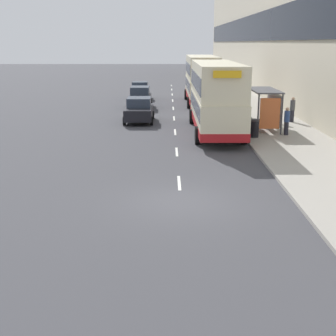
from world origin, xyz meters
TOP-DOWN VIEW (x-y plane):
  - ground_plane at (0.00, 0.00)m, footprint 220.00×220.00m
  - pavement at (6.50, 38.50)m, footprint 5.00×93.00m
  - terrace_facade at (10.49, 38.50)m, footprint 3.10×93.00m
  - lane_mark_0 at (0.00, 2.29)m, footprint 0.12×2.00m
  - lane_mark_1 at (0.00, 7.80)m, footprint 0.12×2.00m
  - lane_mark_2 at (0.00, 13.32)m, footprint 0.12×2.00m
  - lane_mark_3 at (0.00, 18.83)m, footprint 0.12×2.00m
  - lane_mark_4 at (0.00, 24.34)m, footprint 0.12×2.00m
  - lane_mark_5 at (0.00, 29.86)m, footprint 0.12×2.00m
  - lane_mark_6 at (0.00, 35.37)m, footprint 0.12×2.00m
  - lane_mark_7 at (0.00, 40.88)m, footprint 0.12×2.00m
  - lane_mark_8 at (0.00, 46.40)m, footprint 0.12×2.00m
  - bus_shelter at (5.77, 13.51)m, footprint 1.60×4.20m
  - double_decker_bus_near at (2.47, 13.05)m, footprint 2.85×10.67m
  - double_decker_bus_ahead at (2.61, 27.42)m, footprint 2.85×10.20m
  - car_0 at (-2.50, 17.24)m, footprint 2.05×4.16m
  - car_1 at (-3.22, 31.04)m, footprint 1.91×3.85m
  - car_2 at (-2.84, 24.43)m, footprint 1.95×4.50m
  - pedestrian_at_shelter at (8.12, 16.41)m, footprint 0.34×0.34m
  - pedestrian_1 at (6.58, 11.73)m, footprint 0.33×0.33m
  - pedestrian_2 at (6.81, 16.19)m, footprint 0.36×0.36m
  - litter_bin at (4.55, 11.02)m, footprint 0.55×0.55m

SIDE VIEW (x-z plane):
  - ground_plane at x=0.00m, z-range 0.00..0.00m
  - lane_mark_0 at x=0.00m, z-range 0.00..0.01m
  - lane_mark_1 at x=0.00m, z-range 0.00..0.01m
  - lane_mark_2 at x=0.00m, z-range 0.00..0.01m
  - lane_mark_3 at x=0.00m, z-range 0.00..0.01m
  - lane_mark_4 at x=0.00m, z-range 0.00..0.01m
  - lane_mark_5 at x=0.00m, z-range 0.00..0.01m
  - lane_mark_6 at x=0.00m, z-range 0.00..0.01m
  - lane_mark_7 at x=0.00m, z-range 0.00..0.01m
  - lane_mark_8 at x=0.00m, z-range 0.00..0.01m
  - pavement at x=6.50m, z-range 0.00..0.14m
  - litter_bin at x=4.55m, z-range 0.14..1.19m
  - car_1 at x=-3.22m, z-range -0.01..1.70m
  - car_0 at x=-2.50m, z-range -0.01..1.71m
  - car_2 at x=-2.84m, z-range -0.02..1.81m
  - pedestrian_1 at x=6.58m, z-range 0.16..1.80m
  - pedestrian_at_shelter at x=8.12m, z-range 0.16..1.88m
  - pedestrian_2 at x=6.81m, z-range 0.16..1.96m
  - bus_shelter at x=5.77m, z-range 0.64..3.12m
  - double_decker_bus_ahead at x=2.61m, z-range 0.13..4.43m
  - double_decker_bus_near at x=2.47m, z-range 0.13..4.43m
  - terrace_facade at x=10.49m, z-range -0.01..15.67m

